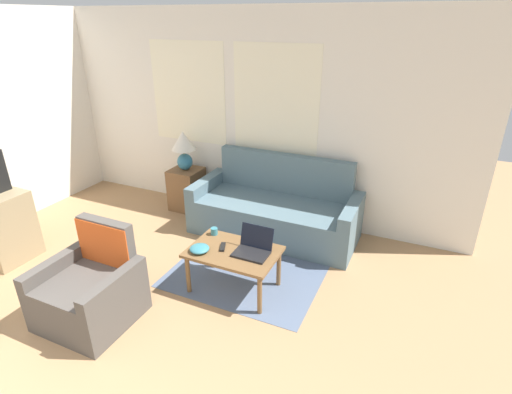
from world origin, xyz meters
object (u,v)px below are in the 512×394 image
Objects in this scene: laptop at (253,247)px; cup_navy at (214,231)px; armchair at (92,291)px; tv_remote at (223,247)px; couch at (276,211)px; snack_bowl at (200,249)px; coffee_table at (234,255)px; table_lamp at (184,146)px.

cup_navy is (-0.50, 0.14, -0.02)m from laptop.
cup_navy is at bearing 59.19° from armchair.
cup_navy reaches higher than tv_remote.
couch is at bearing 87.38° from tv_remote.
couch is 1.42m from snack_bowl.
coffee_table is (0.06, -1.24, 0.10)m from couch.
snack_bowl is 0.22m from tv_remote.
armchair is at bearing -141.14° from laptop.
tv_remote is (-0.12, 0.00, 0.06)m from coffee_table.
snack_bowl is (-0.29, -0.14, 0.08)m from coffee_table.
armchair reaches higher than cup_navy.
coffee_table is at bearing -43.47° from table_lamp.
couch reaches higher than laptop.
cup_navy is (-0.26, -1.05, 0.19)m from couch.
cup_navy is (0.63, 1.06, 0.21)m from armchair.
cup_navy is at bearing 136.54° from tv_remote.
armchair is 1.29m from coffee_table.
couch is at bearing 80.73° from snack_bowl.
armchair is 1.25m from cup_navy.
snack_bowl is (0.67, 0.72, 0.20)m from armchair.
tv_remote is at bearing -92.62° from couch.
laptop reaches higher than coffee_table.
couch is 1.52m from table_lamp.
couch is 1.25m from coffee_table.
laptop is (0.18, 0.05, 0.11)m from coffee_table.
couch is 1.23m from laptop.
table_lamp is at bearing 134.13° from tv_remote.
couch reaches higher than armchair.
armchair is 0.99× the size of coffee_table.
armchair is at bearing -134.01° from tv_remote.
laptop is at bearing 9.49° from tv_remote.
table_lamp reaches higher than coffee_table.
armchair is 1.60× the size of table_lamp.
laptop is (1.14, 0.92, 0.23)m from armchair.
armchair is at bearing -120.81° from cup_navy.
tv_remote is at bearing -45.87° from table_lamp.
cup_navy is 0.28m from tv_remote.
coffee_table is 2.62× the size of laptop.
armchair is (-0.89, -2.11, -0.02)m from couch.
cup_navy is at bearing 164.13° from laptop.
couch is 1.25m from tv_remote.
coffee_table is 4.58× the size of snack_bowl.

